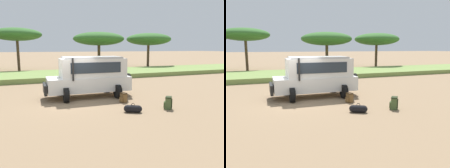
{
  "view_description": "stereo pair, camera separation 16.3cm",
  "coord_description": "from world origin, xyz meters",
  "views": [
    {
      "loc": [
        -2.31,
        -11.93,
        2.95
      ],
      "look_at": [
        2.01,
        -0.95,
        1.0
      ],
      "focal_mm": 35.0,
      "sensor_mm": 36.0,
      "label": 1
    },
    {
      "loc": [
        -2.15,
        -11.99,
        2.95
      ],
      "look_at": [
        2.01,
        -0.95,
        1.0
      ],
      "focal_mm": 35.0,
      "sensor_mm": 36.0,
      "label": 2
    }
  ],
  "objects": [
    {
      "name": "ground_plane",
      "position": [
        0.0,
        0.0,
        0.0
      ],
      "size": [
        320.0,
        320.0,
        0.0
      ],
      "primitive_type": "plane",
      "color": "#8C7051"
    },
    {
      "name": "backpack_beside_front_wheel",
      "position": [
        2.54,
        -1.31,
        0.26
      ],
      "size": [
        0.41,
        0.4,
        0.54
      ],
      "color": "brown",
      "rests_on": "ground_plane"
    },
    {
      "name": "acacia_tree_left_mid",
      "position": [
        -3.19,
        18.14,
        4.6
      ],
      "size": [
        6.03,
        5.17,
        5.42
      ],
      "color": "brown",
      "rests_on": "ground_plane"
    },
    {
      "name": "safari_vehicle",
      "position": [
        1.28,
        0.78,
        1.29
      ],
      "size": [
        5.38,
        2.82,
        2.44
      ],
      "color": "silver",
      "rests_on": "ground_plane"
    },
    {
      "name": "grass_bank",
      "position": [
        0.0,
        10.72,
        0.22
      ],
      "size": [
        120.0,
        7.0,
        0.44
      ],
      "color": "olive",
      "rests_on": "ground_plane"
    },
    {
      "name": "acacia_tree_centre_back",
      "position": [
        7.18,
        17.16,
        4.18
      ],
      "size": [
        7.06,
        6.38,
        5.1
      ],
      "color": "brown",
      "rests_on": "ground_plane"
    },
    {
      "name": "backpack_cluster_center",
      "position": [
        4.04,
        -3.3,
        0.3
      ],
      "size": [
        0.49,
        0.49,
        0.61
      ],
      "color": "#42562D",
      "rests_on": "ground_plane"
    },
    {
      "name": "duffel_bag_low_black_case",
      "position": [
        2.17,
        -3.18,
        0.17
      ],
      "size": [
        0.79,
        0.59,
        0.44
      ],
      "color": "black",
      "rests_on": "ground_plane"
    },
    {
      "name": "acacia_tree_right_mid",
      "position": [
        15.16,
        17.38,
        4.23
      ],
      "size": [
        6.66,
        6.73,
        5.15
      ],
      "color": "brown",
      "rests_on": "ground_plane"
    }
  ]
}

